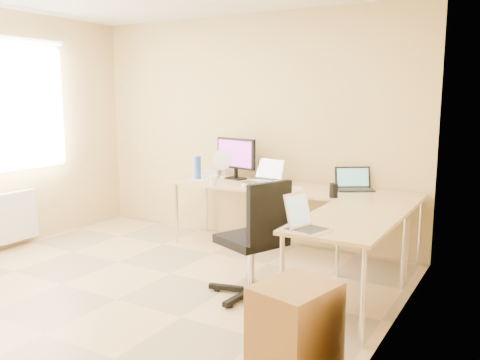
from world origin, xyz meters
The scene contains 22 objects.
floor centered at (0.00, 0.00, 0.00)m, with size 4.50×4.50×0.00m, color tan.
wall_back centered at (0.00, 2.25, 1.30)m, with size 4.50×4.50×0.00m, color tan.
wall_right centered at (2.10, 0.00, 1.30)m, with size 4.50×4.50×0.00m, color tan.
desk_main centered at (0.72, 1.85, 0.36)m, with size 2.65×0.70×0.73m, color tan.
desk_return centered at (1.70, 0.85, 0.36)m, with size 0.70×1.30×0.73m, color tan.
monitor centered at (-0.03, 2.01, 0.97)m, with size 0.56×0.18×0.48m, color black.
book_stack centered at (0.51, 1.75, 0.75)m, with size 0.21×0.28×0.05m, color #257C70.
laptop_center centered at (0.42, 1.87, 0.89)m, with size 0.34×0.26×0.22m, color silver.
laptop_black centered at (1.36, 2.02, 0.85)m, with size 0.37×0.27×0.23m, color black.
keyboard centered at (0.70, 1.75, 0.74)m, with size 0.39×0.11×0.02m, color white.
mouse centered at (0.76, 1.76, 0.75)m, with size 0.09×0.06×0.03m, color silver.
mug centered at (-0.05, 1.55, 0.78)m, with size 0.11×0.11×0.10m, color white.
cd_stack centered at (0.26, 1.73, 0.74)m, with size 0.11×0.11×0.03m, color silver.
water_bottle centered at (-0.40, 1.77, 0.86)m, with size 0.08×0.08×0.27m, color #2849AF.
papers centered at (-0.40, 1.78, 0.73)m, with size 0.18×0.26×0.01m, color silver.
white_box centered at (-0.40, 2.05, 0.77)m, with size 0.20×0.15×0.07m, color silver.
desk_fan centered at (-0.21, 2.05, 0.88)m, with size 0.24×0.24×0.30m, color silver.
black_cup centered at (1.31, 1.55, 0.80)m, with size 0.08×0.08×0.14m, color black.
laptop_return centered at (1.57, 0.33, 0.84)m, with size 0.25×0.32×0.21m, color silver.
office_chair centered at (0.92, 0.65, 0.50)m, with size 0.61×0.61×1.02m, color black.
cabinet centered at (1.85, -0.52, 0.36)m, with size 0.36×0.45×0.62m, color #A15E3F.
radiator centered at (-2.03, 0.40, 0.35)m, with size 0.09×0.80×0.55m, color white.
Camera 1 is at (2.90, -2.91, 1.68)m, focal length 37.72 mm.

